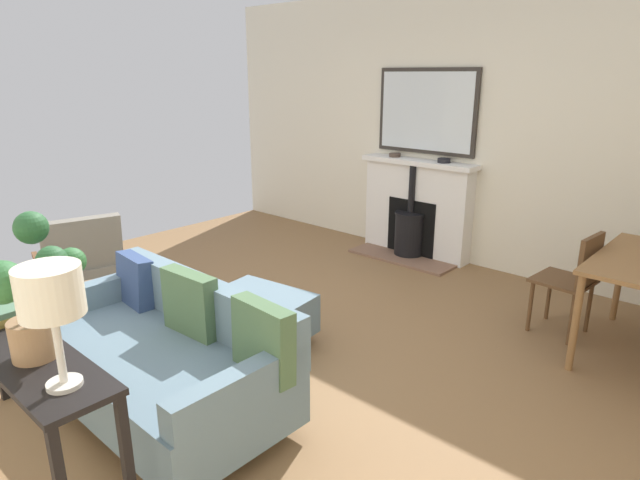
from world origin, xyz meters
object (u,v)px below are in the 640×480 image
console_table (12,356)px  dining_chair_near_fireplace (575,276)px  ottoman (261,314)px  mantel_bowl_near (395,155)px  table_lamp_far_end (50,295)px  potted_plant (15,287)px  fireplace (415,214)px  mantel_bowl_far (444,160)px  sofa (163,355)px  armchair_accent (82,258)px

console_table → dining_chair_near_fireplace: (-3.40, 1.53, -0.17)m
dining_chair_near_fireplace → ottoman: bearing=-44.9°
dining_chair_near_fireplace → mantel_bowl_near: bearing=-111.1°
table_lamp_far_end → potted_plant: 0.33m
fireplace → mantel_bowl_near: bearing=-93.4°
mantel_bowl_far → dining_chair_near_fireplace: (0.88, 1.66, -0.60)m
mantel_bowl_near → mantel_bowl_far: 0.62m
sofa → mantel_bowl_far: bearing=-177.6°
console_table → fireplace: bearing=-174.1°
mantel_bowl_near → console_table: bearing=10.0°
sofa → table_lamp_far_end: bearing=37.5°
ottoman → armchair_accent: size_ratio=0.90×
fireplace → potted_plant: bearing=9.7°
table_lamp_far_end → armchair_accent: bearing=-115.5°
table_lamp_far_end → potted_plant: size_ratio=0.83×
mantel_bowl_near → potted_plant: (4.30, 1.05, 0.01)m
console_table → table_lamp_far_end: 0.79m
mantel_bowl_far → potted_plant: bearing=5.7°
potted_plant → table_lamp_far_end: bearing=93.4°
mantel_bowl_near → sofa: (3.49, 0.76, -0.76)m
fireplace → armchair_accent: bearing=-21.1°
fireplace → mantel_bowl_far: 0.69m
mantel_bowl_near → ottoman: 2.77m
mantel_bowl_near → ottoman: (2.57, 0.60, -0.86)m
mantel_bowl_far → armchair_accent: bearing=-25.6°
console_table → potted_plant: (0.02, 0.29, 0.45)m
armchair_accent → fireplace: bearing=158.9°
mantel_bowl_far → dining_chair_near_fireplace: bearing=62.1°
fireplace → mantel_bowl_near: 0.69m
console_table → sofa: bearing=179.6°
potted_plant → mantel_bowl_far: bearing=-174.3°
ottoman → table_lamp_far_end: 2.09m
console_table → dining_chair_near_fireplace: 3.73m
mantel_bowl_near → dining_chair_near_fireplace: mantel_bowl_near is taller
sofa → potted_plant: bearing=19.5°
sofa → console_table: bearing=-0.4°
sofa → table_lamp_far_end: 1.29m
console_table → potted_plant: potted_plant is taller
fireplace → dining_chair_near_fireplace: (0.86, 1.97, 0.02)m
fireplace → mantel_bowl_far: (-0.02, 0.30, 0.62)m
mantel_bowl_near → console_table: (4.28, 0.75, -0.44)m
table_lamp_far_end → dining_chair_near_fireplace: 3.58m
mantel_bowl_far → potted_plant: size_ratio=0.22×
dining_chair_near_fireplace → fireplace: bearing=-113.7°
ottoman → console_table: bearing=5.1°
dining_chair_near_fireplace → armchair_accent: bearing=-54.1°
fireplace → console_table: (4.27, 0.44, 0.18)m
ottoman → table_lamp_far_end: bearing=24.1°
sofa → dining_chair_near_fireplace: bearing=149.8°
ottoman → potted_plant: size_ratio=1.27×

